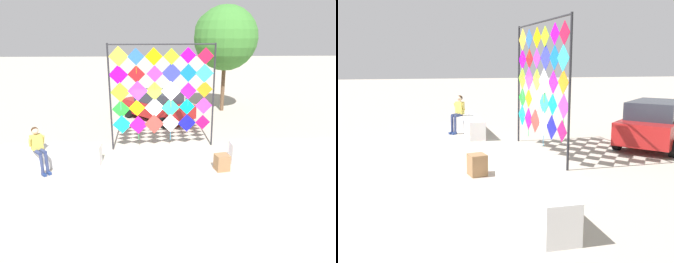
% 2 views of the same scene
% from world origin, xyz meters
% --- Properties ---
extents(ground, '(120.00, 120.00, 0.00)m').
position_xyz_m(ground, '(0.00, 0.00, 0.00)').
color(ground, '#ADA393').
extents(plaza_ledge_left, '(3.89, 0.62, 0.74)m').
position_xyz_m(plaza_ledge_left, '(-4.32, -0.26, 0.37)').
color(plaza_ledge_left, white).
rests_on(plaza_ledge_left, ground).
extents(plaza_ledge_right, '(3.89, 0.62, 0.74)m').
position_xyz_m(plaza_ledge_right, '(4.32, -0.26, 0.37)').
color(plaza_ledge_right, white).
rests_on(plaza_ledge_right, ground).
extents(kite_display_rack, '(4.22, 0.35, 4.22)m').
position_xyz_m(kite_display_rack, '(-0.09, 1.39, 2.43)').
color(kite_display_rack, '#232328').
rests_on(kite_display_rack, ground).
extents(seated_vendor, '(0.73, 0.75, 1.59)m').
position_xyz_m(seated_vendor, '(-4.32, -0.78, 0.94)').
color(seated_vendor, navy).
rests_on(seated_vendor, ground).
extents(parked_car, '(4.13, 4.30, 1.62)m').
position_xyz_m(parked_car, '(-0.18, 5.77, 0.82)').
color(parked_car, maroon).
rests_on(parked_car, ground).
extents(cardboard_box_large, '(0.54, 0.52, 0.57)m').
position_xyz_m(cardboard_box_large, '(1.90, -0.97, 0.28)').
color(cardboard_box_large, olive).
rests_on(cardboard_box_large, ground).
extents(tree_far_right, '(3.74, 3.85, 6.21)m').
position_xyz_m(tree_far_right, '(3.78, 7.87, 4.42)').
color(tree_far_right, brown).
rests_on(tree_far_right, ground).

